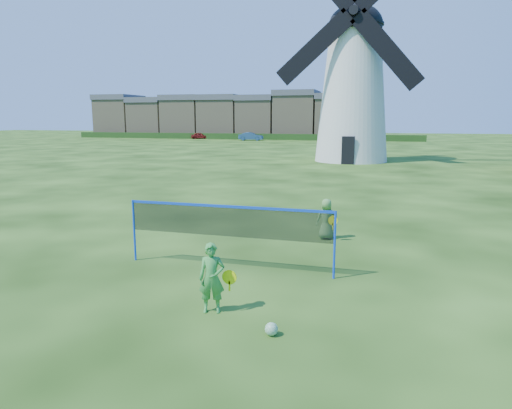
{
  "coord_description": "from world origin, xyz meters",
  "views": [
    {
      "loc": [
        3.17,
        -9.92,
        3.54
      ],
      "look_at": [
        0.2,
        0.5,
        1.5
      ],
      "focal_mm": 32.11,
      "sensor_mm": 36.0,
      "label": 1
    }
  ],
  "objects_px": {
    "player_girl": "(212,278)",
    "car_left": "(200,136)",
    "windmill": "(353,85)",
    "badminton_net": "(228,222)",
    "play_ball": "(271,329)",
    "car_right": "(251,136)",
    "player_boy": "(326,219)"
  },
  "relations": [
    {
      "from": "play_ball",
      "to": "badminton_net",
      "type": "bearing_deg",
      "value": 120.84
    },
    {
      "from": "car_left",
      "to": "player_boy",
      "type": "bearing_deg",
      "value": -177.66
    },
    {
      "from": "player_girl",
      "to": "play_ball",
      "type": "bearing_deg",
      "value": -41.11
    },
    {
      "from": "windmill",
      "to": "car_right",
      "type": "height_order",
      "value": "windmill"
    },
    {
      "from": "player_girl",
      "to": "car_left",
      "type": "distance_m",
      "value": 74.05
    },
    {
      "from": "badminton_net",
      "to": "play_ball",
      "type": "height_order",
      "value": "badminton_net"
    },
    {
      "from": "windmill",
      "to": "player_girl",
      "type": "bearing_deg",
      "value": -90.11
    },
    {
      "from": "car_right",
      "to": "player_girl",
      "type": "bearing_deg",
      "value": -171.23
    },
    {
      "from": "player_girl",
      "to": "car_right",
      "type": "xyz_separation_m",
      "value": [
        -18.49,
        64.86,
        -0.0
      ]
    },
    {
      "from": "badminton_net",
      "to": "player_boy",
      "type": "distance_m",
      "value": 3.94
    },
    {
      "from": "play_ball",
      "to": "car_left",
      "type": "bearing_deg",
      "value": 113.63
    },
    {
      "from": "windmill",
      "to": "badminton_net",
      "type": "bearing_deg",
      "value": -91.17
    },
    {
      "from": "player_boy",
      "to": "play_ball",
      "type": "distance_m",
      "value": 6.49
    },
    {
      "from": "player_boy",
      "to": "play_ball",
      "type": "xyz_separation_m",
      "value": [
        -0.07,
        -6.47,
        -0.5
      ]
    },
    {
      "from": "badminton_net",
      "to": "car_left",
      "type": "distance_m",
      "value": 71.61
    },
    {
      "from": "badminton_net",
      "to": "windmill",
      "type": "bearing_deg",
      "value": 88.83
    },
    {
      "from": "windmill",
      "to": "car_right",
      "type": "bearing_deg",
      "value": 119.35
    },
    {
      "from": "car_left",
      "to": "play_ball",
      "type": "bearing_deg",
      "value": -179.85
    },
    {
      "from": "player_boy",
      "to": "car_right",
      "type": "relative_size",
      "value": 0.3
    },
    {
      "from": "player_girl",
      "to": "player_boy",
      "type": "relative_size",
      "value": 1.09
    },
    {
      "from": "play_ball",
      "to": "car_right",
      "type": "relative_size",
      "value": 0.06
    },
    {
      "from": "badminton_net",
      "to": "player_girl",
      "type": "distance_m",
      "value": 2.54
    },
    {
      "from": "play_ball",
      "to": "car_left",
      "type": "height_order",
      "value": "car_left"
    },
    {
      "from": "car_right",
      "to": "car_left",
      "type": "bearing_deg",
      "value": 64.9
    },
    {
      "from": "badminton_net",
      "to": "car_left",
      "type": "relative_size",
      "value": 1.57
    },
    {
      "from": "player_girl",
      "to": "play_ball",
      "type": "xyz_separation_m",
      "value": [
        1.28,
        -0.61,
        -0.55
      ]
    },
    {
      "from": "player_girl",
      "to": "car_right",
      "type": "bearing_deg",
      "value": 90.3
    },
    {
      "from": "windmill",
      "to": "car_right",
      "type": "distance_m",
      "value": 38.27
    },
    {
      "from": "player_boy",
      "to": "car_left",
      "type": "height_order",
      "value": "player_boy"
    },
    {
      "from": "car_left",
      "to": "car_right",
      "type": "xyz_separation_m",
      "value": [
        10.34,
        -3.35,
        0.11
      ]
    },
    {
      "from": "badminton_net",
      "to": "car_left",
      "type": "height_order",
      "value": "badminton_net"
    },
    {
      "from": "player_girl",
      "to": "play_ball",
      "type": "distance_m",
      "value": 1.52
    }
  ]
}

